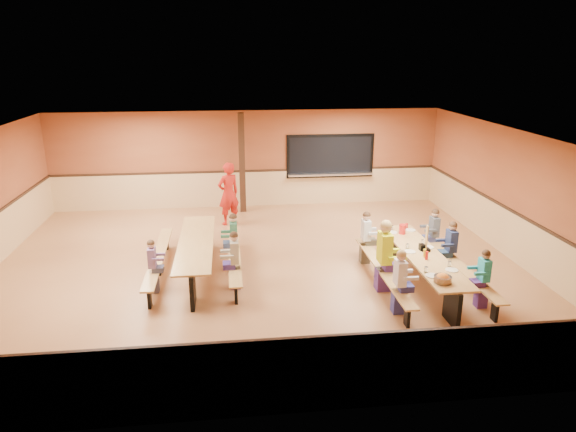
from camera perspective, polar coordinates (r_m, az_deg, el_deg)
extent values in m
plane|color=#986039|center=(11.76, -3.29, -5.74)|extent=(12.00, 12.00, 0.00)
cube|color=brown|center=(16.10, -4.48, 6.31)|extent=(12.00, 0.04, 3.00)
cube|color=brown|center=(6.62, -0.82, -11.01)|extent=(12.00, 0.04, 3.00)
cube|color=brown|center=(13.02, 23.98, 2.05)|extent=(0.04, 10.00, 3.00)
cube|color=white|center=(10.92, -3.57, 8.85)|extent=(12.00, 10.00, 0.04)
cube|color=black|center=(16.37, 4.71, 6.67)|extent=(2.60, 0.06, 1.20)
cube|color=silver|center=(16.40, 4.72, 4.65)|extent=(2.70, 0.28, 0.06)
cube|color=black|center=(15.51, -5.13, 5.85)|extent=(0.18, 0.18, 3.00)
cube|color=#B98949|center=(10.93, 14.71, -4.13)|extent=(0.75, 3.60, 0.04)
cube|color=black|center=(9.78, 17.79, -9.46)|extent=(0.08, 0.60, 0.70)
cube|color=black|center=(12.41, 12.06, -3.09)|extent=(0.08, 0.60, 0.70)
cube|color=#B98949|center=(10.77, 10.48, -5.81)|extent=(0.26, 3.60, 0.04)
cube|color=black|center=(10.86, 10.41, -6.89)|extent=(0.06, 0.18, 0.41)
cube|color=#B98949|center=(11.35, 18.50, -5.21)|extent=(0.26, 3.60, 0.04)
cube|color=black|center=(11.44, 18.39, -6.25)|extent=(0.06, 0.18, 0.41)
cube|color=#B98949|center=(11.40, -10.19, -2.88)|extent=(0.75, 3.60, 0.04)
cube|color=black|center=(10.12, -10.55, -7.93)|extent=(0.08, 0.60, 0.70)
cube|color=black|center=(12.98, -9.74, -2.01)|extent=(0.08, 0.60, 0.70)
cube|color=#B98949|center=(11.59, -14.19, -4.34)|extent=(0.26, 3.60, 0.04)
cube|color=black|center=(11.67, -14.11, -5.36)|extent=(0.06, 0.18, 0.41)
cube|color=#B98949|center=(11.48, -5.99, -4.09)|extent=(0.26, 3.60, 0.04)
cube|color=black|center=(11.56, -5.95, -5.13)|extent=(0.06, 0.18, 0.41)
imported|color=red|center=(14.48, -6.63, 2.48)|extent=(0.78, 0.69, 1.79)
cylinder|color=red|center=(11.93, 12.60, -1.43)|extent=(0.16, 0.16, 0.22)
cube|color=black|center=(11.07, 14.66, -3.37)|extent=(0.10, 0.14, 0.13)
cylinder|color=yellow|center=(10.71, 14.94, -4.00)|extent=(0.06, 0.06, 0.17)
cylinder|color=#B2140F|center=(10.59, 15.16, -4.26)|extent=(0.06, 0.06, 0.17)
cube|color=black|center=(11.05, 15.04, -3.63)|extent=(0.16, 0.16, 0.06)
cube|color=#B98949|center=(10.95, 15.15, -2.26)|extent=(0.02, 0.09, 0.50)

